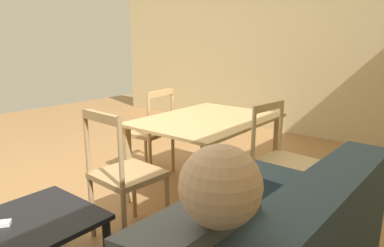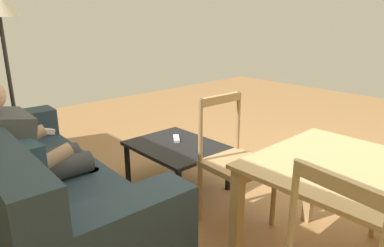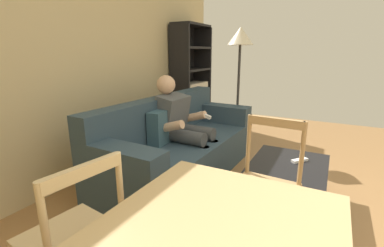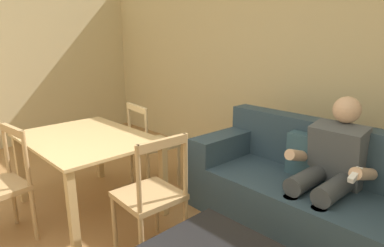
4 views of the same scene
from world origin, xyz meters
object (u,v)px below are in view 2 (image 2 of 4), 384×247
at_px(dining_table, 380,194).
at_px(dining_chair_facing_couch, 235,163).
at_px(floor_lamp, 0,21).
at_px(person_lounging, 33,157).
at_px(couch, 37,195).
at_px(coffee_table, 176,150).
at_px(tv_remote, 176,139).

height_order(dining_table, dining_chair_facing_couch, dining_chair_facing_couch).
height_order(dining_chair_facing_couch, floor_lamp, floor_lamp).
relative_size(person_lounging, floor_lamp, 0.66).
height_order(person_lounging, dining_table, person_lounging).
relative_size(couch, floor_lamp, 1.29).
height_order(coffee_table, dining_chair_facing_couch, dining_chair_facing_couch).
relative_size(dining_table, dining_chair_facing_couch, 1.34).
xyz_separation_m(dining_table, floor_lamp, (2.96, 0.88, 0.83)).
xyz_separation_m(coffee_table, dining_table, (-1.68, 0.05, 0.26)).
bearing_deg(coffee_table, dining_table, 178.14).
bearing_deg(person_lounging, dining_chair_facing_couch, -125.15).
bearing_deg(dining_chair_facing_couch, couch, 56.67).
distance_m(couch, tv_remote, 1.28).
height_order(couch, tv_remote, couch).
height_order(tv_remote, dining_chair_facing_couch, dining_chair_facing_couch).
bearing_deg(tv_remote, dining_chair_facing_couch, 117.22).
bearing_deg(dining_table, dining_chair_facing_couch, -0.11).
bearing_deg(couch, dining_table, -146.38).
xyz_separation_m(couch, dining_chair_facing_couch, (-0.75, -1.14, 0.14)).
xyz_separation_m(couch, tv_remote, (0.06, -1.27, 0.08)).
bearing_deg(couch, floor_lamp, -11.80).
bearing_deg(coffee_table, tv_remote, -40.18).
bearing_deg(couch, coffee_table, -91.67).
relative_size(person_lounging, dining_table, 0.90).
relative_size(coffee_table, floor_lamp, 0.47).
height_order(couch, coffee_table, couch).
bearing_deg(tv_remote, person_lounging, 37.54).
relative_size(dining_table, floor_lamp, 0.74).
relative_size(coffee_table, dining_chair_facing_couch, 0.86).
xyz_separation_m(couch, person_lounging, (0.04, -0.02, 0.26)).
relative_size(tv_remote, dining_table, 0.13).
height_order(person_lounging, tv_remote, person_lounging).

